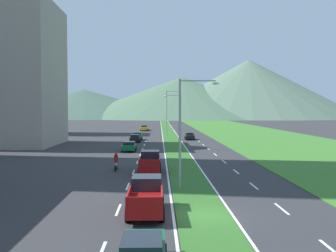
# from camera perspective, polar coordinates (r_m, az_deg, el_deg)

# --- Properties ---
(ground_plane) EXTENTS (600.00, 600.00, 0.00)m
(ground_plane) POSITION_cam_1_polar(r_m,az_deg,el_deg) (23.40, 5.18, -13.00)
(ground_plane) COLOR #2D2D30
(grass_median) EXTENTS (3.20, 240.00, 0.06)m
(grass_median) POSITION_cam_1_polar(r_m,az_deg,el_deg) (82.67, 0.45, -1.76)
(grass_median) COLOR #2D6023
(grass_median) RESTS_ON ground_plane
(grass_verge_right) EXTENTS (24.00, 240.00, 0.06)m
(grass_verge_right) POSITION_cam_1_polar(r_m,az_deg,el_deg) (85.82, 14.33, -1.68)
(grass_verge_right) COLOR #387028
(grass_verge_right) RESTS_ON ground_plane
(lane_dash_left_2) EXTENTS (0.16, 2.80, 0.01)m
(lane_dash_left_2) POSITION_cam_1_polar(r_m,az_deg,el_deg) (18.04, -9.75, -17.80)
(lane_dash_left_2) COLOR silver
(lane_dash_left_2) RESTS_ON ground_plane
(lane_dash_left_3) EXTENTS (0.16, 2.80, 0.01)m
(lane_dash_left_3) POSITION_cam_1_polar(r_m,az_deg,el_deg) (24.84, -7.28, -12.07)
(lane_dash_left_3) COLOR silver
(lane_dash_left_3) RESTS_ON ground_plane
(lane_dash_left_4) EXTENTS (0.16, 2.80, 0.01)m
(lane_dash_left_4) POSITION_cam_1_polar(r_m,az_deg,el_deg) (31.80, -5.93, -8.81)
(lane_dash_left_4) COLOR silver
(lane_dash_left_4) RESTS_ON ground_plane
(lane_dash_left_5) EXTENTS (0.16, 2.80, 0.01)m
(lane_dash_left_5) POSITION_cam_1_polar(r_m,az_deg,el_deg) (38.83, -5.08, -6.73)
(lane_dash_left_5) COLOR silver
(lane_dash_left_5) RESTS_ON ground_plane
(lane_dash_left_6) EXTENTS (0.16, 2.80, 0.01)m
(lane_dash_left_6) POSITION_cam_1_polar(r_m,az_deg,el_deg) (45.91, -4.50, -5.28)
(lane_dash_left_6) COLOR silver
(lane_dash_left_6) RESTS_ON ground_plane
(lane_dash_left_7) EXTENTS (0.16, 2.80, 0.01)m
(lane_dash_left_7) POSITION_cam_1_polar(r_m,az_deg,el_deg) (53.02, -4.07, -4.22)
(lane_dash_left_7) COLOR silver
(lane_dash_left_7) RESTS_ON ground_plane
(lane_dash_left_8) EXTENTS (0.16, 2.80, 0.01)m
(lane_dash_left_8) POSITION_cam_1_polar(r_m,az_deg,el_deg) (60.13, -3.75, -3.41)
(lane_dash_left_8) COLOR silver
(lane_dash_left_8) RESTS_ON ground_plane
(lane_dash_left_9) EXTENTS (0.16, 2.80, 0.01)m
(lane_dash_left_9) POSITION_cam_1_polar(r_m,az_deg,el_deg) (67.26, -3.49, -2.78)
(lane_dash_left_9) COLOR silver
(lane_dash_left_9) RESTS_ON ground_plane
(lane_dash_left_10) EXTENTS (0.16, 2.80, 0.01)m
(lane_dash_left_10) POSITION_cam_1_polar(r_m,az_deg,el_deg) (74.40, -3.28, -2.26)
(lane_dash_left_10) COLOR silver
(lane_dash_left_10) RESTS_ON ground_plane
(lane_dash_right_2) EXTENTS (0.16, 2.80, 0.01)m
(lane_dash_right_2) POSITION_cam_1_polar(r_m,az_deg,el_deg) (19.45, 23.00, -16.44)
(lane_dash_right_2) COLOR silver
(lane_dash_right_2) RESTS_ON ground_plane
(lane_dash_right_3) EXTENTS (0.16, 2.80, 0.01)m
(lane_dash_right_3) POSITION_cam_1_polar(r_m,az_deg,el_deg) (25.88, 16.31, -11.55)
(lane_dash_right_3) COLOR silver
(lane_dash_right_3) RESTS_ON ground_plane
(lane_dash_right_4) EXTENTS (0.16, 2.80, 0.01)m
(lane_dash_right_4) POSITION_cam_1_polar(r_m,az_deg,el_deg) (32.62, 12.45, -8.57)
(lane_dash_right_4) COLOR silver
(lane_dash_right_4) RESTS_ON ground_plane
(lane_dash_right_5) EXTENTS (0.16, 2.80, 0.01)m
(lane_dash_right_5) POSITION_cam_1_polar(r_m,az_deg,el_deg) (39.51, 9.95, -6.59)
(lane_dash_right_5) COLOR silver
(lane_dash_right_5) RESTS_ON ground_plane
(lane_dash_right_6) EXTENTS (0.16, 2.80, 0.01)m
(lane_dash_right_6) POSITION_cam_1_polar(r_m,az_deg,el_deg) (46.48, 8.21, -5.20)
(lane_dash_right_6) COLOR silver
(lane_dash_right_6) RESTS_ON ground_plane
(lane_dash_right_7) EXTENTS (0.16, 2.80, 0.01)m
(lane_dash_right_7) POSITION_cam_1_polar(r_m,az_deg,el_deg) (53.51, 6.94, -4.17)
(lane_dash_right_7) COLOR silver
(lane_dash_right_7) RESTS_ON ground_plane
(lane_dash_right_8) EXTENTS (0.16, 2.80, 0.01)m
(lane_dash_right_8) POSITION_cam_1_polar(r_m,az_deg,el_deg) (60.57, 5.96, -3.38)
(lane_dash_right_8) COLOR silver
(lane_dash_right_8) RESTS_ON ground_plane
(lane_dash_right_9) EXTENTS (0.16, 2.80, 0.01)m
(lane_dash_right_9) POSITION_cam_1_polar(r_m,az_deg,el_deg) (67.65, 5.18, -2.75)
(lane_dash_right_9) COLOR silver
(lane_dash_right_9) RESTS_ON ground_plane
(lane_dash_right_10) EXTENTS (0.16, 2.80, 0.01)m
(lane_dash_right_10) POSITION_cam_1_polar(r_m,az_deg,el_deg) (74.75, 4.56, -2.24)
(lane_dash_right_10) COLOR silver
(lane_dash_right_10) RESTS_ON ground_plane
(edge_line_median_left) EXTENTS (0.16, 240.00, 0.01)m
(edge_line_median_left) POSITION_cam_1_polar(r_m,az_deg,el_deg) (82.63, -0.77, -1.77)
(edge_line_median_left) COLOR silver
(edge_line_median_left) RESTS_ON ground_plane
(edge_line_median_right) EXTENTS (0.16, 240.00, 0.01)m
(edge_line_median_right) POSITION_cam_1_polar(r_m,az_deg,el_deg) (82.74, 1.66, -1.77)
(edge_line_median_right) COLOR silver
(edge_line_median_right) RESTS_ON ground_plane
(domed_building) EXTENTS (16.86, 16.86, 34.06)m
(domed_building) POSITION_cam_1_polar(r_m,az_deg,el_deg) (72.43, -22.63, 8.36)
(domed_building) COLOR #9E9384
(domed_building) RESTS_ON ground_plane
(midrise_colored) EXTENTS (12.44, 12.44, 25.11)m
(midrise_colored) POSITION_cam_1_polar(r_m,az_deg,el_deg) (102.96, -19.62, 5.92)
(midrise_colored) COLOR #B7B2A8
(midrise_colored) RESTS_ON ground_plane
(hill_far_left) EXTENTS (149.68, 149.68, 20.18)m
(hill_far_left) POSITION_cam_1_polar(r_m,az_deg,el_deg) (290.96, -12.24, 3.27)
(hill_far_left) COLOR #3D5647
(hill_far_left) RESTS_ON ground_plane
(hill_far_center) EXTENTS (158.69, 158.69, 28.63)m
(hill_far_center) POSITION_cam_1_polar(r_m,az_deg,el_deg) (278.09, 2.11, 4.23)
(hill_far_center) COLOR #47664C
(hill_far_center) RESTS_ON ground_plane
(hill_far_right) EXTENTS (152.17, 152.17, 41.15)m
(hill_far_right) POSITION_cam_1_polar(r_m,az_deg,el_deg) (285.17, 11.73, 5.40)
(hill_far_right) COLOR #516B56
(hill_far_right) RESTS_ON ground_plane
(street_lamp_near) EXTENTS (3.16, 0.28, 8.58)m
(street_lamp_near) POSITION_cam_1_polar(r_m,az_deg,el_deg) (30.27, 2.47, 0.16)
(street_lamp_near) COLOR #99999E
(street_lamp_near) RESTS_ON ground_plane
(street_lamp_mid) EXTENTS (2.70, 0.32, 8.49)m
(street_lamp_mid) POSITION_cam_1_polar(r_m,az_deg,el_deg) (59.74, 1.58, 1.26)
(street_lamp_mid) COLOR #99999E
(street_lamp_mid) RESTS_ON ground_plane
(street_lamp_far) EXTENTS (3.32, 0.40, 10.35)m
(street_lamp_far) POSITION_cam_1_polar(r_m,az_deg,el_deg) (89.14, 0.02, 2.36)
(street_lamp_far) COLOR #99999E
(street_lamp_far) RESTS_ON ground_plane
(car_1) EXTENTS (1.91, 4.41, 1.56)m
(car_1) POSITION_cam_1_polar(r_m,az_deg,el_deg) (77.80, -4.51, -1.47)
(car_1) COLOR #0C5128
(car_1) RESTS_ON ground_plane
(car_2) EXTENTS (2.03, 4.53, 1.45)m
(car_2) POSITION_cam_1_polar(r_m,az_deg,el_deg) (57.32, -5.71, -2.97)
(car_2) COLOR #0C5128
(car_2) RESTS_ON ground_plane
(car_3) EXTENTS (2.03, 4.50, 1.42)m
(car_3) POSITION_cam_1_polar(r_m,az_deg,el_deg) (109.95, -3.51, -0.31)
(car_3) COLOR yellow
(car_3) RESTS_ON ground_plane
(car_4) EXTENTS (1.85, 4.57, 1.43)m
(car_4) POSITION_cam_1_polar(r_m,az_deg,el_deg) (78.83, 3.17, -1.45)
(car_4) COLOR black
(car_4) RESTS_ON ground_plane
(car_6) EXTENTS (1.92, 4.41, 1.44)m
(car_6) POSITION_cam_1_polar(r_m,az_deg,el_deg) (73.00, -4.83, -1.77)
(car_6) COLOR black
(car_6) RESTS_ON ground_plane
(car_7) EXTENTS (1.90, 4.33, 1.44)m
(car_7) POSITION_cam_1_polar(r_m,az_deg,el_deg) (115.19, -3.45, -0.18)
(car_7) COLOR maroon
(car_7) RESTS_ON ground_plane
(pickup_truck_0) EXTENTS (2.18, 5.40, 2.00)m
(pickup_truck_0) POSITION_cam_1_polar(r_m,az_deg,el_deg) (23.80, -3.23, -10.28)
(pickup_truck_0) COLOR maroon
(pickup_truck_0) RESTS_ON ground_plane
(pickup_truck_1) EXTENTS (2.18, 5.40, 2.00)m
(pickup_truck_1) POSITION_cam_1_polar(r_m,az_deg,el_deg) (38.42, -2.66, -5.34)
(pickup_truck_1) COLOR maroon
(pickup_truck_1) RESTS_ON ground_plane
(motorcycle_rider) EXTENTS (0.36, 2.00, 1.80)m
(motorcycle_rider) POSITION_cam_1_polar(r_m,az_deg,el_deg) (40.09, -7.61, -5.38)
(motorcycle_rider) COLOR black
(motorcycle_rider) RESTS_ON ground_plane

